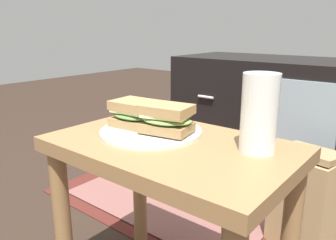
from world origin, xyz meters
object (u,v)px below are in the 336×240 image
at_px(sandwich_back, 166,118).
at_px(beer_glass, 259,114).
at_px(tv_cabinet, 278,120).
at_px(paper_bag, 306,198).
at_px(sandwich_front, 136,114).
at_px(plate, 151,131).

bearing_deg(sandwich_back, beer_glass, 12.60).
height_order(tv_cabinet, paper_bag, tv_cabinet).
xyz_separation_m(sandwich_front, sandwich_back, (0.10, 0.00, 0.00)).
distance_m(sandwich_front, sandwich_back, 0.10).
height_order(sandwich_front, paper_bag, sandwich_front).
distance_m(plate, beer_glass, 0.27).
height_order(tv_cabinet, plate, tv_cabinet).
bearing_deg(plate, sandwich_front, -179.80).
height_order(sandwich_back, paper_bag, sandwich_back).
distance_m(tv_cabinet, sandwich_back, 0.96).
relative_size(plate, sandwich_back, 1.79).
bearing_deg(sandwich_front, beer_glass, 8.68).
bearing_deg(tv_cabinet, plate, -88.55).
xyz_separation_m(sandwich_front, paper_bag, (0.31, 0.48, -0.34)).
xyz_separation_m(tv_cabinet, paper_bag, (0.28, -0.45, -0.12)).
relative_size(tv_cabinet, sandwich_back, 6.85).
relative_size(tv_cabinet, sandwich_front, 7.01).
bearing_deg(paper_bag, beer_glass, -89.81).
distance_m(sandwich_back, beer_glass, 0.22).
bearing_deg(plate, beer_glass, 10.28).
bearing_deg(tv_cabinet, beer_glass, -72.32).
relative_size(sandwich_back, beer_glass, 0.84).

